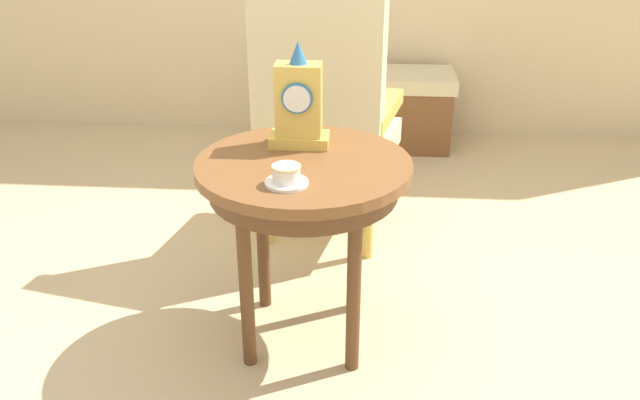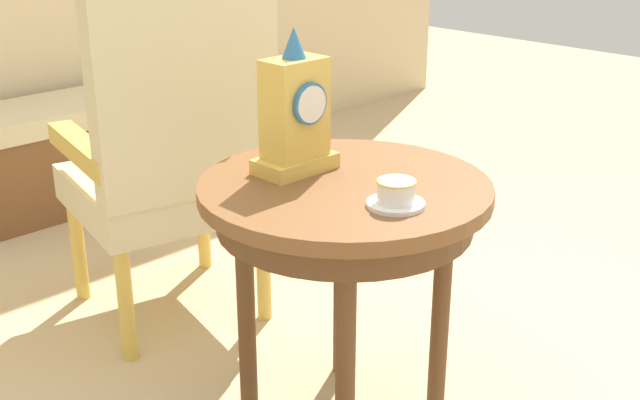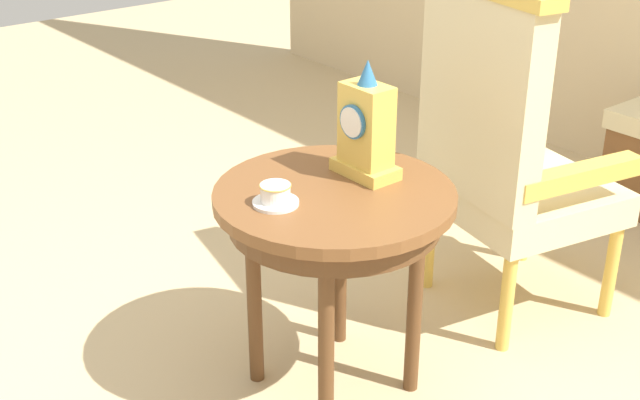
# 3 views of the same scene
# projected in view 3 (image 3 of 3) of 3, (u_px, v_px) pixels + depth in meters

# --- Properties ---
(ground_plane) EXTENTS (10.00, 10.00, 0.00)m
(ground_plane) POSITION_uv_depth(u_px,v_px,m) (316.00, 393.00, 2.55)
(ground_plane) COLOR tan
(side_table) EXTENTS (0.67, 0.67, 0.65)m
(side_table) POSITION_uv_depth(u_px,v_px,m) (334.00, 217.00, 2.35)
(side_table) COLOR brown
(side_table) RESTS_ON ground
(teacup_left) EXTENTS (0.12, 0.12, 0.06)m
(teacup_left) POSITION_uv_depth(u_px,v_px,m) (275.00, 195.00, 2.23)
(teacup_left) COLOR white
(teacup_left) RESTS_ON side_table
(mantel_clock) EXTENTS (0.19, 0.11, 0.34)m
(mantel_clock) POSITION_uv_depth(u_px,v_px,m) (366.00, 130.00, 2.36)
(mantel_clock) COLOR gold
(mantel_clock) RESTS_ON side_table
(armchair) EXTENTS (0.64, 0.63, 1.14)m
(armchair) POSITION_uv_depth(u_px,v_px,m) (505.00, 150.00, 2.73)
(armchair) COLOR beige
(armchair) RESTS_ON ground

